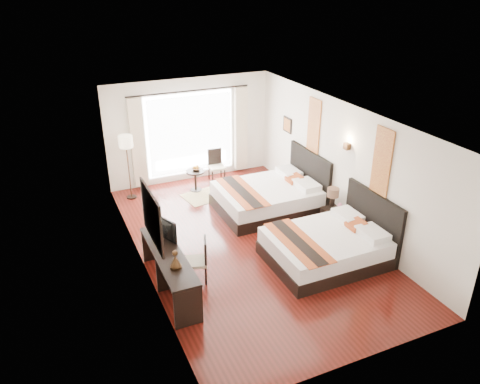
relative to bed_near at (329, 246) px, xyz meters
name	(u,v)px	position (x,y,z in m)	size (l,w,h in m)	color
floor	(248,242)	(-1.17, 1.28, -0.34)	(4.50, 7.50, 0.01)	#3C100A
ceiling	(249,116)	(-1.17, 1.28, 2.46)	(4.50, 7.50, 0.02)	white
wall_headboard	(341,165)	(1.07, 1.28, 1.07)	(0.01, 7.50, 2.80)	silver
wall_desk	(139,203)	(-3.42, 1.28, 1.07)	(0.01, 7.50, 2.80)	silver
wall_window	(190,130)	(-1.17, 5.02, 1.07)	(4.50, 0.01, 2.80)	silver
wall_entry	(365,285)	(-1.17, -2.47, 1.07)	(4.50, 0.01, 2.80)	silver
window_glass	(190,134)	(-1.17, 5.01, 0.97)	(2.40, 0.02, 2.20)	white
sheer_curtain	(191,135)	(-1.17, 4.95, 0.97)	(2.30, 0.02, 2.10)	white
drape_left	(138,143)	(-2.62, 4.91, 0.95)	(0.35, 0.14, 2.35)	beige
drape_right	(241,129)	(0.28, 4.91, 0.95)	(0.35, 0.14, 2.35)	beige
art_panel_near	(382,162)	(1.06, 0.00, 1.62)	(0.03, 0.50, 1.35)	maroon
art_panel_far	(314,127)	(1.06, 2.44, 1.62)	(0.03, 0.50, 1.35)	maroon
wall_sconce	(347,146)	(1.02, 1.07, 1.59)	(0.10, 0.14, 0.14)	#412A17
mirror_frame	(152,216)	(-3.39, 0.37, 1.22)	(0.04, 1.25, 0.95)	black
mirror_glass	(153,216)	(-3.37, 0.37, 1.22)	(0.01, 1.12, 0.82)	white
bed_near	(329,246)	(0.00, 0.00, 0.00)	(2.27, 1.77, 1.28)	black
bed_far	(270,196)	(-0.05, 2.44, 0.01)	(2.37, 1.85, 1.34)	black
nightstand	(333,218)	(0.83, 1.07, -0.10)	(0.38, 0.47, 0.45)	black
table_lamp	(333,194)	(0.86, 1.19, 0.46)	(0.27, 0.27, 0.42)	black
vase	(339,208)	(0.87, 0.91, 0.23)	(0.11, 0.11, 0.12)	black
console_desk	(169,271)	(-3.16, 0.37, 0.05)	(0.50, 2.20, 0.76)	black
television	(160,229)	(-3.14, 0.92, 0.64)	(0.74, 0.10, 0.42)	black
bronze_figurine	(175,260)	(-3.16, -0.11, 0.57)	(0.20, 0.20, 0.30)	#412A17
desk_chair	(197,268)	(-2.62, 0.42, -0.06)	(0.51, 0.51, 0.87)	#B5A88B
floor_lamp	(126,146)	(-3.00, 4.46, 1.08)	(0.33, 0.33, 1.66)	black
side_table	(196,181)	(-1.35, 4.20, -0.05)	(0.49, 0.49, 0.56)	black
fruit_bowl	(196,169)	(-1.31, 4.23, 0.26)	(0.22, 0.22, 0.06)	#4C341B
window_chair	(217,172)	(-0.61, 4.57, -0.06)	(0.44, 0.44, 0.89)	#B5A88B
jute_rug	(208,195)	(-1.16, 3.79, -0.32)	(1.25, 0.85, 0.01)	tan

